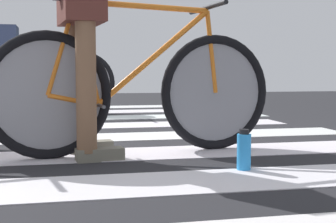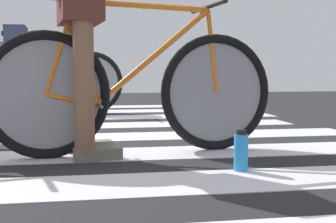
{
  "view_description": "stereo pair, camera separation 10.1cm",
  "coord_description": "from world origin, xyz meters",
  "px_view_note": "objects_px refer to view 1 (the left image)",
  "views": [
    {
      "loc": [
        0.45,
        -3.78,
        0.51
      ],
      "look_at": [
        1.06,
        -0.96,
        0.27
      ],
      "focal_mm": 50.9,
      "sensor_mm": 36.0,
      "label": 1
    },
    {
      "loc": [
        0.56,
        -3.78,
        0.51
      ],
      "look_at": [
        1.06,
        -0.96,
        0.27
      ],
      "focal_mm": 50.9,
      "sensor_mm": 36.0,
      "label": 2
    }
  ],
  "objects_px": {
    "cyclist_1_of_4": "(82,39)",
    "cyclist_3_of_4": "(8,58)",
    "bicycle_3_of_4": "(38,81)",
    "water_bottle": "(244,151)",
    "bicycle_1_of_4": "(136,89)"
  },
  "relations": [
    {
      "from": "cyclist_1_of_4",
      "to": "cyclist_3_of_4",
      "type": "bearing_deg",
      "value": 96.88
    },
    {
      "from": "cyclist_1_of_4",
      "to": "cyclist_3_of_4",
      "type": "relative_size",
      "value": 1.04
    },
    {
      "from": "cyclist_3_of_4",
      "to": "cyclist_1_of_4",
      "type": "bearing_deg",
      "value": -76.78
    },
    {
      "from": "bicycle_3_of_4",
      "to": "cyclist_3_of_4",
      "type": "relative_size",
      "value": 1.75
    },
    {
      "from": "water_bottle",
      "to": "bicycle_1_of_4",
      "type": "bearing_deg",
      "value": 128.25
    },
    {
      "from": "cyclist_1_of_4",
      "to": "cyclist_3_of_4",
      "type": "height_order",
      "value": "cyclist_1_of_4"
    },
    {
      "from": "bicycle_1_of_4",
      "to": "water_bottle",
      "type": "distance_m",
      "value": 0.79
    },
    {
      "from": "bicycle_3_of_4",
      "to": "cyclist_3_of_4",
      "type": "bearing_deg",
      "value": -180.0
    },
    {
      "from": "cyclist_3_of_4",
      "to": "water_bottle",
      "type": "bearing_deg",
      "value": -67.28
    },
    {
      "from": "bicycle_3_of_4",
      "to": "water_bottle",
      "type": "relative_size",
      "value": 8.46
    },
    {
      "from": "bicycle_3_of_4",
      "to": "cyclist_1_of_4",
      "type": "bearing_deg",
      "value": -82.82
    },
    {
      "from": "cyclist_1_of_4",
      "to": "water_bottle",
      "type": "distance_m",
      "value": 1.09
    },
    {
      "from": "bicycle_1_of_4",
      "to": "cyclist_1_of_4",
      "type": "relative_size",
      "value": 1.67
    },
    {
      "from": "bicycle_1_of_4",
      "to": "water_bottle",
      "type": "bearing_deg",
      "value": -58.99
    },
    {
      "from": "cyclist_1_of_4",
      "to": "water_bottle",
      "type": "bearing_deg",
      "value": -42.4
    }
  ]
}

